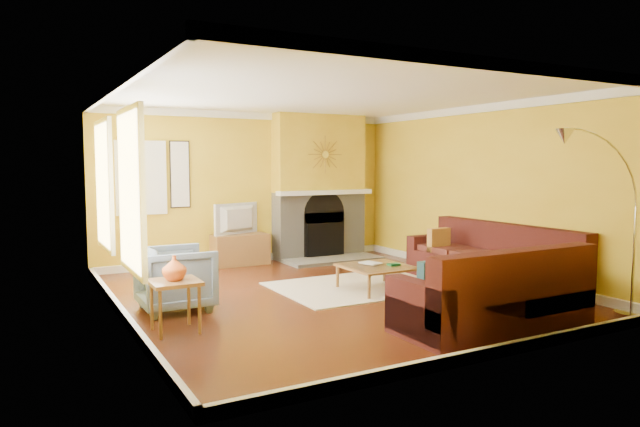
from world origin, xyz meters
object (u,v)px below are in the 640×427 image
armchair (176,278)px  coffee_table (377,278)px  arc_lamp (603,229)px  side_table (175,306)px  sectional_sofa (446,265)px  media_console (240,250)px

armchair → coffee_table: bearing=-95.9°
arc_lamp → armchair: bearing=144.4°
coffee_table → arc_lamp: 2.99m
coffee_table → arc_lamp: arc_lamp is taller
arc_lamp → side_table: bearing=155.3°
sectional_sofa → side_table: (-3.51, 0.23, -0.17)m
media_console → side_table: side_table is taller
media_console → armchair: armchair is taller
sectional_sofa → coffee_table: sectional_sofa is taller
media_console → armchair: 3.15m
coffee_table → armchair: (-2.76, 0.28, 0.21)m
armchair → sectional_sofa: bearing=-109.2°
coffee_table → media_console: media_console is taller
sectional_sofa → side_table: 3.52m
armchair → arc_lamp: (3.99, -2.86, 0.68)m
coffee_table → media_console: (-0.96, 2.87, 0.09)m
armchair → side_table: (-0.24, -0.91, -0.11)m
sectional_sofa → arc_lamp: 1.96m
coffee_table → side_table: size_ratio=1.64×
sectional_sofa → coffee_table: (-0.51, 0.86, -0.27)m
media_console → arc_lamp: bearing=-68.1°
media_console → arc_lamp: (2.19, -5.44, 0.80)m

